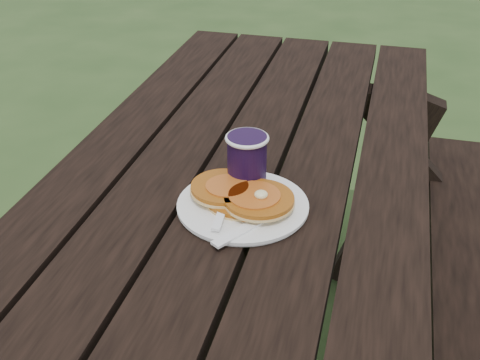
% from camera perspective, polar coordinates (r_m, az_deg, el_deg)
% --- Properties ---
extents(picnic_table, '(1.36, 1.80, 0.75)m').
position_cam_1_polar(picnic_table, '(1.44, -0.28, -12.82)').
color(picnic_table, black).
rests_on(picnic_table, ground).
extents(plate, '(0.30, 0.30, 0.01)m').
position_cam_1_polar(plate, '(1.11, 0.27, -2.47)').
color(plate, white).
rests_on(plate, picnic_table).
extents(pancake_stack, '(0.20, 0.15, 0.04)m').
position_cam_1_polar(pancake_stack, '(1.10, 0.20, -1.48)').
color(pancake_stack, '#A95913').
rests_on(pancake_stack, plate).
extents(knife, '(0.11, 0.16, 0.00)m').
position_cam_1_polar(knife, '(1.05, 1.29, -4.19)').
color(knife, white).
rests_on(knife, plate).
extents(fork, '(0.04, 0.16, 0.01)m').
position_cam_1_polar(fork, '(1.07, -1.74, -3.06)').
color(fork, white).
rests_on(fork, plate).
extents(coffee_cup, '(0.08, 0.08, 0.11)m').
position_cam_1_polar(coffee_cup, '(1.14, 0.66, 2.03)').
color(coffee_cup, black).
rests_on(coffee_cup, picnic_table).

